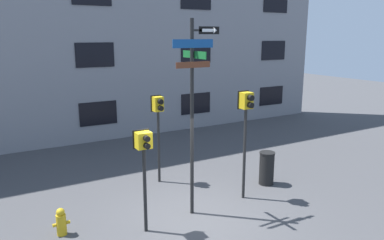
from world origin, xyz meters
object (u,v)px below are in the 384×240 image
at_px(pedestrian_signal_left, 144,153).
at_px(pedestrian_signal_right, 246,116).
at_px(trash_bin, 267,168).
at_px(pedestrian_signal_across, 158,115).
at_px(fire_hydrant, 61,222).
at_px(street_sign_pole, 194,100).

distance_m(pedestrian_signal_left, pedestrian_signal_right, 3.14).
bearing_deg(pedestrian_signal_right, trash_bin, 20.73).
distance_m(pedestrian_signal_across, fire_hydrant, 4.15).
distance_m(street_sign_pole, trash_bin, 3.81).
bearing_deg(pedestrian_signal_across, pedestrian_signal_right, -55.64).
relative_size(pedestrian_signal_right, pedestrian_signal_across, 1.11).
bearing_deg(street_sign_pole, trash_bin, 10.80).
bearing_deg(trash_bin, pedestrian_signal_right, -159.27).
bearing_deg(trash_bin, fire_hydrant, 179.94).
bearing_deg(street_sign_pole, pedestrian_signal_across, 87.10).
distance_m(pedestrian_signal_left, fire_hydrant, 2.49).
bearing_deg(street_sign_pole, fire_hydrant, 170.04).
height_order(pedestrian_signal_left, pedestrian_signal_across, pedestrian_signal_across).
distance_m(pedestrian_signal_right, trash_bin, 2.26).
distance_m(pedestrian_signal_left, trash_bin, 4.60).
distance_m(pedestrian_signal_right, fire_hydrant, 5.26).
relative_size(pedestrian_signal_left, pedestrian_signal_right, 0.80).
bearing_deg(fire_hydrant, street_sign_pole, -9.96).
xyz_separation_m(street_sign_pole, trash_bin, (2.88, 0.55, -2.43)).
relative_size(pedestrian_signal_across, trash_bin, 2.66).
bearing_deg(fire_hydrant, pedestrian_signal_across, 28.47).
bearing_deg(fire_hydrant, trash_bin, -0.06).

